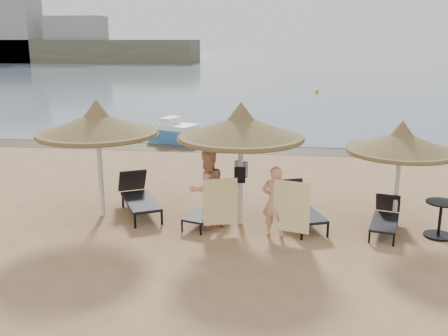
{
  "coord_description": "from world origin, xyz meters",
  "views": [
    {
      "loc": [
        1.58,
        -9.74,
        4.24
      ],
      "look_at": [
        0.15,
        1.2,
        1.37
      ],
      "focal_mm": 40.0,
      "sensor_mm": 36.0,
      "label": 1
    }
  ],
  "objects_px": {
    "palapa_center": "(241,128)",
    "lounger_far_right": "(386,217)",
    "palapa_right": "(401,143)",
    "lounger_near_right": "(296,205)",
    "person_right": "(275,196)",
    "palapa_left": "(97,124)",
    "person_left": "(207,183)",
    "side_table": "(440,220)",
    "pedal_boat": "(178,133)",
    "lounger_far_left": "(138,195)",
    "lounger_near_left": "(209,208)"
  },
  "relations": [
    {
      "from": "person_right",
      "to": "lounger_near_right",
      "type": "bearing_deg",
      "value": -106.3
    },
    {
      "from": "pedal_boat",
      "to": "lounger_near_left",
      "type": "bearing_deg",
      "value": -53.01
    },
    {
      "from": "lounger_near_right",
      "to": "pedal_boat",
      "type": "relative_size",
      "value": 0.85
    },
    {
      "from": "palapa_center",
      "to": "pedal_boat",
      "type": "distance_m",
      "value": 10.04
    },
    {
      "from": "lounger_near_right",
      "to": "palapa_left",
      "type": "bearing_deg",
      "value": 161.14
    },
    {
      "from": "palapa_center",
      "to": "lounger_near_right",
      "type": "height_order",
      "value": "palapa_center"
    },
    {
      "from": "lounger_near_right",
      "to": "pedal_boat",
      "type": "distance_m",
      "value": 10.13
    },
    {
      "from": "palapa_left",
      "to": "palapa_center",
      "type": "xyz_separation_m",
      "value": [
        3.42,
        -0.1,
        0.01
      ]
    },
    {
      "from": "person_left",
      "to": "pedal_boat",
      "type": "relative_size",
      "value": 0.85
    },
    {
      "from": "side_table",
      "to": "lounger_far_left",
      "type": "bearing_deg",
      "value": 173.92
    },
    {
      "from": "palapa_center",
      "to": "palapa_right",
      "type": "xyz_separation_m",
      "value": [
        3.6,
        0.39,
        -0.32
      ]
    },
    {
      "from": "person_left",
      "to": "palapa_left",
      "type": "bearing_deg",
      "value": -45.13
    },
    {
      "from": "palapa_left",
      "to": "side_table",
      "type": "bearing_deg",
      "value": -2.51
    },
    {
      "from": "person_left",
      "to": "pedal_boat",
      "type": "distance_m",
      "value": 9.97
    },
    {
      "from": "palapa_center",
      "to": "person_right",
      "type": "xyz_separation_m",
      "value": [
        0.83,
        -0.69,
        -1.36
      ]
    },
    {
      "from": "lounger_far_right",
      "to": "person_right",
      "type": "relative_size",
      "value": 0.93
    },
    {
      "from": "palapa_left",
      "to": "lounger_far_right",
      "type": "distance_m",
      "value": 7.01
    },
    {
      "from": "palapa_left",
      "to": "person_left",
      "type": "height_order",
      "value": "palapa_left"
    },
    {
      "from": "lounger_near_left",
      "to": "pedal_boat",
      "type": "xyz_separation_m",
      "value": [
        -2.8,
        9.15,
        0.06
      ]
    },
    {
      "from": "lounger_far_left",
      "to": "person_left",
      "type": "height_order",
      "value": "person_left"
    },
    {
      "from": "palapa_center",
      "to": "palapa_right",
      "type": "distance_m",
      "value": 3.63
    },
    {
      "from": "lounger_far_right",
      "to": "side_table",
      "type": "height_order",
      "value": "side_table"
    },
    {
      "from": "lounger_near_right",
      "to": "person_right",
      "type": "bearing_deg",
      "value": -137.17
    },
    {
      "from": "palapa_right",
      "to": "pedal_boat",
      "type": "relative_size",
      "value": 0.99
    },
    {
      "from": "person_left",
      "to": "lounger_far_left",
      "type": "bearing_deg",
      "value": -59.85
    },
    {
      "from": "person_left",
      "to": "person_right",
      "type": "distance_m",
      "value": 1.6
    },
    {
      "from": "lounger_near_left",
      "to": "lounger_far_right",
      "type": "distance_m",
      "value": 4.07
    },
    {
      "from": "lounger_near_right",
      "to": "person_right",
      "type": "height_order",
      "value": "person_right"
    },
    {
      "from": "palapa_right",
      "to": "lounger_near_right",
      "type": "distance_m",
      "value": 2.77
    },
    {
      "from": "lounger_far_right",
      "to": "person_left",
      "type": "height_order",
      "value": "person_left"
    },
    {
      "from": "palapa_center",
      "to": "palapa_left",
      "type": "bearing_deg",
      "value": 178.39
    },
    {
      "from": "palapa_center",
      "to": "person_right",
      "type": "relative_size",
      "value": 1.56
    },
    {
      "from": "side_table",
      "to": "person_left",
      "type": "xyz_separation_m",
      "value": [
        -5.15,
        -0.09,
        0.68
      ]
    },
    {
      "from": "palapa_left",
      "to": "palapa_center",
      "type": "bearing_deg",
      "value": -1.61
    },
    {
      "from": "palapa_left",
      "to": "lounger_near_left",
      "type": "distance_m",
      "value": 3.31
    },
    {
      "from": "palapa_right",
      "to": "side_table",
      "type": "bearing_deg",
      "value": -37.63
    },
    {
      "from": "side_table",
      "to": "pedal_boat",
      "type": "height_order",
      "value": "pedal_boat"
    },
    {
      "from": "palapa_left",
      "to": "palapa_center",
      "type": "distance_m",
      "value": 3.42
    },
    {
      "from": "palapa_left",
      "to": "person_left",
      "type": "distance_m",
      "value": 2.99
    },
    {
      "from": "palapa_center",
      "to": "person_left",
      "type": "distance_m",
      "value": 1.46
    },
    {
      "from": "lounger_far_left",
      "to": "person_right",
      "type": "bearing_deg",
      "value": -47.65
    },
    {
      "from": "palapa_center",
      "to": "lounger_far_right",
      "type": "xyz_separation_m",
      "value": [
        3.32,
        -0.02,
        -1.96
      ]
    },
    {
      "from": "palapa_center",
      "to": "person_right",
      "type": "height_order",
      "value": "palapa_center"
    },
    {
      "from": "palapa_center",
      "to": "lounger_far_right",
      "type": "relative_size",
      "value": 1.68
    },
    {
      "from": "palapa_center",
      "to": "lounger_far_right",
      "type": "distance_m",
      "value": 3.85
    },
    {
      "from": "person_right",
      "to": "pedal_boat",
      "type": "bearing_deg",
      "value": -56.56
    },
    {
      "from": "palapa_left",
      "to": "lounger_near_right",
      "type": "height_order",
      "value": "palapa_left"
    },
    {
      "from": "side_table",
      "to": "lounger_far_right",
      "type": "bearing_deg",
      "value": 168.6
    },
    {
      "from": "lounger_near_left",
      "to": "lounger_far_left",
      "type": "bearing_deg",
      "value": -175.78
    },
    {
      "from": "palapa_left",
      "to": "lounger_far_right",
      "type": "height_order",
      "value": "palapa_left"
    }
  ]
}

